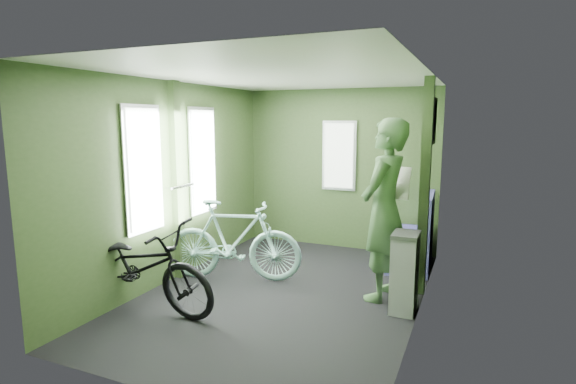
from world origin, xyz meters
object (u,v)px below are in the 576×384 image
(bicycle_black, at_px, (143,310))
(passenger, at_px, (384,210))
(bench_seat, at_px, (412,246))
(waste_box, at_px, (404,273))
(bicycle_mint, at_px, (234,280))

(bicycle_black, xyz_separation_m, passenger, (2.11, 1.26, 0.94))
(bicycle_black, height_order, bench_seat, bench_seat)
(bicycle_black, distance_m, waste_box, 2.61)
(bicycle_mint, relative_size, waste_box, 2.00)
(bicycle_black, bearing_deg, passenger, -54.82)
(bicycle_black, relative_size, bicycle_mint, 1.09)
(bicycle_black, xyz_separation_m, bench_seat, (2.27, 2.40, 0.28))
(bench_seat, bearing_deg, bicycle_black, -136.01)
(bicycle_mint, relative_size, bench_seat, 1.67)
(bicycle_mint, bearing_deg, bicycle_black, 143.77)
(passenger, relative_size, waste_box, 2.37)
(bench_seat, bearing_deg, bicycle_mint, -147.55)
(bicycle_black, height_order, passenger, passenger)
(bicycle_black, relative_size, passenger, 0.92)
(bicycle_black, relative_size, bench_seat, 1.82)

